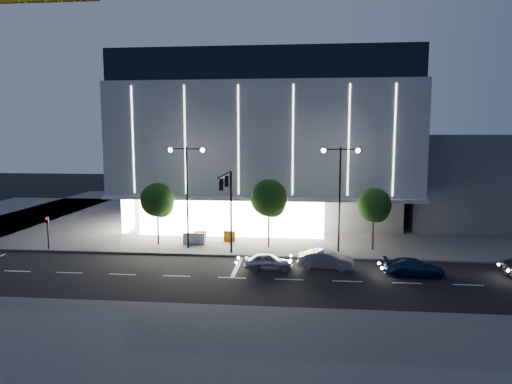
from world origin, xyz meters
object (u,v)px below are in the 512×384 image
at_px(street_lamp_east, 340,184).
at_px(car_lead, 268,262).
at_px(barrier_d, 199,239).
at_px(tree_left, 158,202).
at_px(car_second, 326,260).
at_px(barrier_b, 189,238).
at_px(ped_signal_far, 48,229).
at_px(tree_right, 374,207).
at_px(car_third, 414,267).
at_px(street_lamp_west, 187,182).
at_px(tree_mid, 269,200).
at_px(barrier_a, 200,236).
at_px(traffic_mast, 228,198).
at_px(barrier_c, 230,236).

height_order(street_lamp_east, car_lead, street_lamp_east).
xyz_separation_m(street_lamp_east, barrier_d, (-12.36, 1.49, -5.31)).
relative_size(street_lamp_east, tree_left, 1.57).
bearing_deg(car_second, barrier_b, 70.66).
bearing_deg(street_lamp_east, tree_left, 176.35).
bearing_deg(ped_signal_far, street_lamp_east, 3.44).
height_order(tree_left, tree_right, tree_left).
bearing_deg(car_third, street_lamp_west, 74.98).
bearing_deg(tree_mid, ped_signal_far, -172.45).
bearing_deg(barrier_d, barrier_b, -171.94).
xyz_separation_m(car_second, barrier_a, (-11.12, 7.03, -0.04)).
distance_m(tree_mid, barrier_a, 7.57).
bearing_deg(car_second, car_lead, 106.39).
bearing_deg(tree_left, ped_signal_far, -164.39).
distance_m(tree_mid, car_second, 8.18).
distance_m(barrier_b, barrier_d, 0.91).
height_order(tree_mid, barrier_b, tree_mid).
relative_size(ped_signal_far, tree_right, 0.54).
distance_m(street_lamp_east, tree_left, 16.12).
bearing_deg(tree_right, car_lead, -143.73).
relative_size(traffic_mast, car_second, 1.70).
height_order(car_second, barrier_a, car_second).
height_order(car_third, barrier_a, car_third).
bearing_deg(ped_signal_far, car_second, -7.53).
bearing_deg(barrier_b, barrier_a, 41.65).
distance_m(traffic_mast, barrier_d, 6.91).
bearing_deg(barrier_c, car_third, -19.52).
bearing_deg(barrier_c, street_lamp_east, -4.95).
bearing_deg(car_third, barrier_c, 62.86).
relative_size(tree_mid, car_lead, 1.71).
distance_m(street_lamp_east, barrier_d, 13.54).
bearing_deg(tree_mid, car_lead, -86.39).
relative_size(tree_right, barrier_a, 5.01).
bearing_deg(street_lamp_west, ped_signal_far, -172.87).
bearing_deg(ped_signal_far, barrier_b, 14.11).
height_order(car_second, barrier_b, car_second).
height_order(street_lamp_west, barrier_a, street_lamp_west).
bearing_deg(tree_right, ped_signal_far, -174.86).
bearing_deg(tree_right, tree_mid, 180.00).
bearing_deg(street_lamp_west, traffic_mast, -33.65).
height_order(traffic_mast, car_third, traffic_mast).
distance_m(street_lamp_west, street_lamp_east, 13.00).
xyz_separation_m(tree_left, tree_mid, (10.00, 0.00, 0.30)).
bearing_deg(tree_left, tree_right, -0.00).
bearing_deg(tree_left, traffic_mast, -27.84).
bearing_deg(barrier_d, street_lamp_west, -108.06).
height_order(tree_left, barrier_b, tree_left).
xyz_separation_m(tree_mid, barrier_c, (-3.77, 1.65, -3.68)).
xyz_separation_m(ped_signal_far, car_second, (23.68, -3.13, -1.20)).
bearing_deg(tree_left, car_lead, -31.26).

